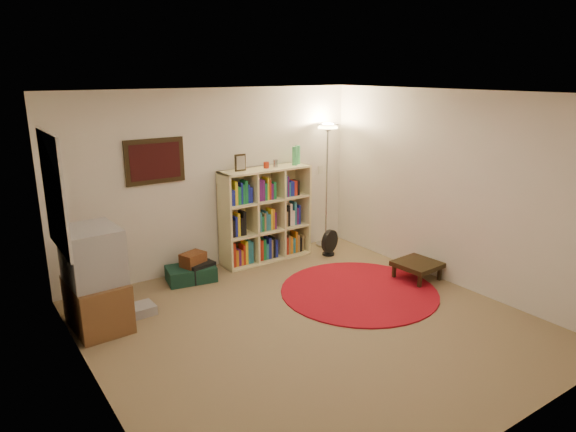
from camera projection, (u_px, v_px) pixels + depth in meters
name	position (u px, v px, depth m)	size (l,w,h in m)	color
room	(306.00, 215.00, 5.35)	(4.54, 4.54, 2.54)	#836D4D
bookshelf	(264.00, 216.00, 7.49)	(1.38, 0.40, 1.65)	#FFF2AA
floor_lamp	(327.00, 145.00, 7.85)	(0.44, 0.44, 1.95)	#B0B1B5
floor_fan	(330.00, 243.00, 7.79)	(0.35, 0.23, 0.40)	black
tv_stand	(95.00, 280.00, 5.51)	(0.59, 0.80, 1.14)	brown
dvd_box	(140.00, 310.00, 5.92)	(0.33, 0.28, 0.11)	#A2A2A7
suitcase	(191.00, 274.00, 6.86)	(0.69, 0.51, 0.20)	#123226
wicker_basket	(193.00, 259.00, 6.84)	(0.37, 0.31, 0.18)	#5B2E16
duffel_bag	(199.00, 271.00, 6.89)	(0.40, 0.36, 0.25)	black
paper_towel	(242.00, 257.00, 7.39)	(0.12, 0.12, 0.24)	white
red_rug	(359.00, 291.00, 6.54)	(1.99, 1.99, 0.02)	maroon
side_table	(417.00, 265.00, 6.88)	(0.57, 0.57, 0.24)	black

